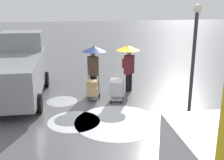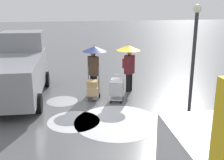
# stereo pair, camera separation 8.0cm
# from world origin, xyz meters

# --- Properties ---
(ground_plane) EXTENTS (90.00, 90.00, 0.00)m
(ground_plane) POSITION_xyz_m (0.00, 0.00, 0.00)
(ground_plane) COLOR #5B5B5E
(slush_patch_near_cluster) EXTENTS (2.94, 2.94, 0.01)m
(slush_patch_near_cluster) POSITION_xyz_m (-0.28, 1.83, 0.00)
(slush_patch_near_cluster) COLOR silver
(slush_patch_near_cluster) RESTS_ON ground
(slush_patch_under_van) EXTENTS (1.27, 1.27, 0.01)m
(slush_patch_under_van) POSITION_xyz_m (1.57, -0.49, 0.00)
(slush_patch_under_van) COLOR #999BA0
(slush_patch_under_van) RESTS_ON ground
(slush_patch_mid_street) EXTENTS (1.79, 1.79, 0.01)m
(slush_patch_mid_street) POSITION_xyz_m (1.18, 1.54, 0.00)
(slush_patch_mid_street) COLOR silver
(slush_patch_mid_street) RESTS_ON ground
(slush_patch_far_side) EXTENTS (1.25, 1.25, 0.01)m
(slush_patch_far_side) POSITION_xyz_m (-2.85, 2.59, 0.00)
(slush_patch_far_side) COLOR #999BA0
(slush_patch_far_side) RESTS_ON ground
(cargo_van_parked_right) EXTENTS (2.34, 5.41, 2.60)m
(cargo_van_parked_right) POSITION_xyz_m (3.32, -1.36, 1.18)
(cargo_van_parked_right) COLOR gray
(cargo_van_parked_right) RESTS_ON ground
(shopping_cart_vendor) EXTENTS (0.77, 0.95, 1.02)m
(shopping_cart_vendor) POSITION_xyz_m (-0.65, -0.16, 0.57)
(shopping_cart_vendor) COLOR #B2B2B7
(shopping_cart_vendor) RESTS_ON ground
(hand_dolly_boxes) EXTENTS (0.67, 0.81, 1.32)m
(hand_dolly_boxes) POSITION_xyz_m (0.30, -0.46, 0.48)
(hand_dolly_boxes) COLOR #515156
(hand_dolly_boxes) RESTS_ON ground
(pedestrian_pink_side) EXTENTS (1.04, 1.04, 2.15)m
(pedestrian_pink_side) POSITION_xyz_m (0.14, -1.27, 1.58)
(pedestrian_pink_side) COLOR black
(pedestrian_pink_side) RESTS_ON ground
(pedestrian_black_side) EXTENTS (1.04, 1.04, 2.15)m
(pedestrian_black_side) POSITION_xyz_m (-1.39, -1.28, 1.57)
(pedestrian_black_side) COLOR black
(pedestrian_black_side) RESTS_ON ground
(street_lamp) EXTENTS (0.28, 0.28, 3.86)m
(street_lamp) POSITION_xyz_m (-2.97, 1.62, 2.37)
(street_lamp) COLOR #2D2D33
(street_lamp) RESTS_ON ground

